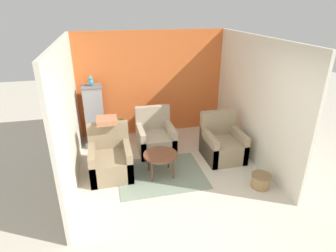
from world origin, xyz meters
TOP-DOWN VIEW (x-y plane):
  - ground_plane at (0.00, 0.00)m, footprint 20.00×20.00m
  - wall_back_accent at (0.00, 3.58)m, footprint 3.74×0.06m
  - wall_left at (-1.84, 1.77)m, footprint 0.06×3.55m
  - wall_right at (1.84, 1.77)m, footprint 0.06×3.55m
  - area_rug at (-0.22, 1.46)m, footprint 1.69×1.37m
  - coffee_table at (-0.22, 1.46)m, footprint 0.66×0.66m
  - armchair_left at (-1.17, 1.71)m, footprint 0.79×0.86m
  - armchair_right at (1.23, 1.84)m, footprint 0.79×0.86m
  - armchair_middle at (-0.13, 2.47)m, footprint 0.79×0.86m
  - birdcage at (-1.43, 3.16)m, footprint 0.53×0.53m
  - parrot at (-1.43, 3.16)m, footprint 0.11×0.19m
  - potted_plant at (-0.88, 3.01)m, footprint 0.29×0.28m
  - wicker_basket at (1.48, 0.64)m, footprint 0.35×0.35m
  - throw_pillow at (-1.17, 2.03)m, footprint 0.39×0.39m

SIDE VIEW (x-z plane):
  - ground_plane at x=0.00m, z-range 0.00..0.00m
  - area_rug at x=-0.22m, z-range 0.00..0.01m
  - wicker_basket at x=1.48m, z-range 0.01..0.27m
  - armchair_left at x=-1.17m, z-range -0.18..0.79m
  - armchair_right at x=1.23m, z-range -0.18..0.79m
  - armchair_middle at x=-0.13m, z-range -0.18..0.79m
  - potted_plant at x=-0.88m, z-range 0.03..0.67m
  - coffee_table at x=-0.22m, z-range 0.19..0.65m
  - birdcage at x=-1.43m, z-range -0.03..1.40m
  - throw_pillow at x=-1.17m, z-range 0.98..1.08m
  - wall_back_accent at x=0.00m, z-range 0.00..2.56m
  - wall_left at x=-1.84m, z-range 0.00..2.56m
  - wall_right at x=1.84m, z-range 0.00..2.56m
  - parrot at x=-1.43m, z-range 1.42..1.65m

